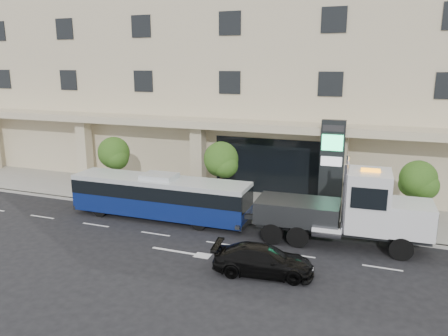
% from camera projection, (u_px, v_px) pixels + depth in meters
% --- Properties ---
extents(ground, '(120.00, 120.00, 0.00)m').
position_uv_depth(ground, '(232.00, 234.00, 24.43)').
color(ground, black).
rests_on(ground, ground).
extents(sidewalk, '(120.00, 6.00, 0.15)m').
position_uv_depth(sidewalk, '(257.00, 206.00, 28.97)').
color(sidewalk, gray).
rests_on(sidewalk, ground).
extents(curb, '(120.00, 0.30, 0.15)m').
position_uv_depth(curb, '(243.00, 221.00, 26.24)').
color(curb, gray).
rests_on(curb, ground).
extents(convention_center, '(60.00, 17.60, 20.00)m').
position_uv_depth(convention_center, '(294.00, 55.00, 36.18)').
color(convention_center, '#C2B391').
rests_on(convention_center, ground).
extents(tree_left, '(2.27, 2.20, 4.22)m').
position_uv_depth(tree_left, '(114.00, 155.00, 30.38)').
color(tree_left, '#422B19').
rests_on(tree_left, sidewalk).
extents(tree_mid, '(2.28, 2.20, 4.38)m').
position_uv_depth(tree_mid, '(221.00, 161.00, 27.62)').
color(tree_mid, '#422B19').
rests_on(tree_mid, sidewalk).
extents(tree_right, '(2.10, 2.00, 4.04)m').
position_uv_depth(tree_right, '(418.00, 181.00, 23.76)').
color(tree_right, '#422B19').
rests_on(tree_right, sidewalk).
extents(city_bus, '(11.19, 2.49, 2.83)m').
position_uv_depth(city_bus, '(160.00, 196.00, 26.56)').
color(city_bus, black).
rests_on(city_bus, ground).
extents(tow_truck, '(10.05, 2.85, 4.57)m').
position_uv_depth(tow_truck, '(349.00, 211.00, 22.53)').
color(tow_truck, '#2D3033').
rests_on(tow_truck, ground).
extents(black_sedan, '(4.76, 2.45, 1.32)m').
position_uv_depth(black_sedan, '(263.00, 260.00, 19.66)').
color(black_sedan, black).
rests_on(black_sedan, ground).
extents(signage_pylon, '(1.47, 0.60, 5.81)m').
position_uv_depth(signage_pylon, '(331.00, 166.00, 27.11)').
color(signage_pylon, black).
rests_on(signage_pylon, sidewalk).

